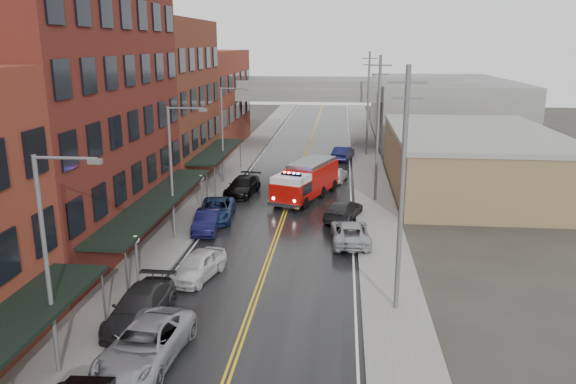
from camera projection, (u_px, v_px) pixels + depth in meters
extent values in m
cube|color=black|center=(284.00, 216.00, 43.13)|extent=(11.00, 160.00, 0.02)
cube|color=slate|center=(191.00, 213.00, 43.80)|extent=(3.00, 160.00, 0.15)
cube|color=slate|center=(380.00, 218.00, 42.43)|extent=(3.00, 160.00, 0.15)
cube|color=gray|center=(212.00, 213.00, 43.65)|extent=(0.30, 160.00, 0.15)
cube|color=gray|center=(358.00, 218.00, 42.59)|extent=(0.30, 160.00, 0.15)
cube|color=#501C15|center=(62.00, 107.00, 35.34)|extent=(9.00, 20.00, 18.00)
cube|color=maroon|center=(154.00, 103.00, 52.55)|extent=(9.00, 15.00, 15.00)
cube|color=brown|center=(201.00, 100.00, 69.77)|extent=(9.00, 20.00, 12.00)
cube|color=#816245|center=(471.00, 162.00, 50.61)|extent=(14.00, 22.00, 5.00)
cube|color=slate|center=(441.00, 108.00, 78.88)|extent=(18.00, 30.00, 8.00)
cylinder|color=slate|center=(104.00, 301.00, 25.65)|extent=(0.10, 0.10, 3.00)
cube|color=black|center=(158.00, 201.00, 36.34)|extent=(2.60, 18.00, 0.18)
cylinder|color=slate|center=(127.00, 276.00, 28.34)|extent=(0.10, 0.10, 3.00)
cylinder|color=slate|center=(207.00, 190.00, 44.89)|extent=(0.10, 0.10, 3.00)
cube|color=black|center=(217.00, 151.00, 53.17)|extent=(2.60, 13.00, 0.18)
cylinder|color=slate|center=(215.00, 182.00, 47.58)|extent=(0.10, 0.10, 3.00)
cylinder|color=slate|center=(241.00, 154.00, 59.31)|extent=(0.10, 0.10, 3.00)
cylinder|color=#59595B|center=(137.00, 266.00, 29.91)|extent=(0.14, 0.14, 2.80)
sphere|color=silver|center=(135.00, 239.00, 29.53)|extent=(0.44, 0.44, 0.44)
cylinder|color=#59595B|center=(202.00, 197.00, 43.38)|extent=(0.14, 0.14, 2.80)
sphere|color=silver|center=(201.00, 178.00, 42.99)|extent=(0.44, 0.44, 0.44)
cylinder|color=#59595B|center=(47.00, 270.00, 21.46)|extent=(0.18, 0.18, 9.00)
cylinder|color=#59595B|center=(65.00, 158.00, 20.21)|extent=(2.40, 0.12, 0.12)
cube|color=#59595B|center=(95.00, 161.00, 20.14)|extent=(0.50, 0.22, 0.18)
cylinder|color=#59595B|center=(171.00, 175.00, 36.85)|extent=(0.18, 0.18, 9.00)
cylinder|color=#59595B|center=(186.00, 108.00, 35.60)|extent=(2.40, 0.12, 0.12)
cube|color=#59595B|center=(203.00, 110.00, 35.52)|extent=(0.50, 0.22, 0.18)
cylinder|color=#59595B|center=(222.00, 136.00, 52.23)|extent=(0.18, 0.18, 9.00)
cylinder|color=#59595B|center=(234.00, 88.00, 50.99)|extent=(2.40, 0.12, 0.12)
cube|color=#59595B|center=(246.00, 90.00, 50.91)|extent=(0.50, 0.22, 0.18)
cylinder|color=#59595B|center=(402.00, 194.00, 26.49)|extent=(0.24, 0.24, 12.00)
cube|color=#59595B|center=(408.00, 82.00, 25.15)|extent=(1.80, 0.12, 0.12)
cube|color=#59595B|center=(407.00, 98.00, 25.33)|extent=(1.40, 0.12, 0.12)
cylinder|color=#59595B|center=(378.00, 131.00, 45.72)|extent=(0.24, 0.24, 12.00)
cube|color=#59595B|center=(380.00, 65.00, 44.38)|extent=(1.80, 0.12, 0.12)
cube|color=#59595B|center=(380.00, 74.00, 44.56)|extent=(1.40, 0.12, 0.12)
cylinder|color=#59595B|center=(368.00, 105.00, 64.96)|extent=(0.24, 0.24, 12.00)
cube|color=#59595B|center=(370.00, 58.00, 63.62)|extent=(1.80, 0.12, 0.12)
cube|color=#59595B|center=(369.00, 65.00, 63.80)|extent=(1.40, 0.12, 0.12)
cube|color=slate|center=(310.00, 92.00, 72.17)|extent=(40.00, 10.00, 1.50)
cube|color=slate|center=(226.00, 120.00, 74.17)|extent=(1.60, 8.00, 6.00)
cube|color=slate|center=(395.00, 123.00, 72.10)|extent=(1.60, 8.00, 6.00)
cube|color=#A90C07|center=(312.00, 177.00, 48.68)|extent=(4.52, 6.45, 2.25)
cube|color=#A90C07|center=(291.00, 192.00, 45.12)|extent=(3.46, 3.53, 1.61)
cube|color=silver|center=(291.00, 179.00, 44.84)|extent=(3.26, 3.28, 0.54)
cube|color=black|center=(292.00, 187.00, 45.22)|extent=(3.12, 2.53, 0.86)
cube|color=slate|center=(312.00, 162.00, 48.35)|extent=(4.12, 5.95, 0.32)
cube|color=black|center=(291.00, 174.00, 44.75)|extent=(1.71, 0.86, 0.15)
sphere|color=#FF0C0C|center=(285.00, 173.00, 44.97)|extent=(0.21, 0.21, 0.21)
sphere|color=#1933FF|center=(298.00, 174.00, 44.48)|extent=(0.21, 0.21, 0.21)
cylinder|color=black|center=(278.00, 200.00, 45.72)|extent=(1.13, 0.72, 1.07)
cylinder|color=black|center=(304.00, 203.00, 44.74)|extent=(1.13, 0.72, 1.07)
cylinder|color=black|center=(297.00, 189.00, 48.99)|extent=(1.13, 0.72, 1.07)
cylinder|color=black|center=(322.00, 192.00, 48.01)|extent=(1.13, 0.72, 1.07)
cylinder|color=black|center=(309.00, 183.00, 51.32)|extent=(1.13, 0.72, 1.07)
cylinder|color=black|center=(333.00, 185.00, 50.34)|extent=(1.13, 0.72, 1.07)
imported|color=gray|center=(145.00, 344.00, 23.27)|extent=(3.22, 6.09, 1.63)
imported|color=#242426|center=(140.00, 307.00, 26.57)|extent=(2.36, 5.61, 1.62)
imported|color=silver|center=(198.00, 265.00, 31.64)|extent=(2.86, 4.83, 1.54)
imported|color=black|center=(207.00, 221.00, 39.53)|extent=(1.91, 4.64, 1.50)
imported|color=#14234B|center=(216.00, 210.00, 42.26)|extent=(3.05, 5.68, 1.52)
imported|color=black|center=(243.00, 186.00, 49.11)|extent=(2.88, 5.64, 1.57)
imported|color=#96999D|center=(350.00, 233.00, 37.20)|extent=(2.73, 5.43, 1.47)
imported|color=black|center=(343.00, 210.00, 42.33)|extent=(3.40, 5.42, 1.46)
imported|color=silver|center=(337.00, 174.00, 53.94)|extent=(2.40, 4.34, 1.40)
imported|color=#0E0F33|center=(343.00, 153.00, 63.59)|extent=(2.72, 5.15, 1.61)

